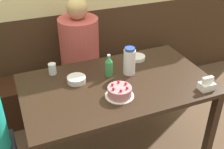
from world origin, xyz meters
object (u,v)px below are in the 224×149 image
water_pitcher (129,61)px  glass_water_tall (52,69)px  soju_bottle (109,66)px  bowl_soup_white (137,58)px  bowl_rice_small (76,79)px  napkin_holder (207,85)px  bench_seat (87,86)px  birthday_cake (120,92)px  person_pale_blue_shirt (81,62)px

water_pitcher → glass_water_tall: 0.62m
soju_bottle → bowl_soup_white: soju_bottle is taller
bowl_rice_small → napkin_holder: bearing=-28.2°
glass_water_tall → bowl_rice_small: bearing=-53.1°
bench_seat → napkin_holder: napkin_holder is taller
birthday_cake → soju_bottle: size_ratio=1.12×
glass_water_tall → birthday_cake: bearing=-52.5°
person_pale_blue_shirt → bowl_soup_white: bearing=45.0°
water_pitcher → napkin_holder: 0.61m
water_pitcher → person_pale_blue_shirt: (-0.24, 0.60, -0.26)m
glass_water_tall → person_pale_blue_shirt: person_pale_blue_shirt is taller
bench_seat → person_pale_blue_shirt: 0.43m
soju_bottle → birthday_cake: bearing=-96.7°
bowl_rice_small → bench_seat: bearing=67.9°
birthday_cake → napkin_holder: 0.65m
water_pitcher → napkin_holder: water_pitcher is taller
bench_seat → glass_water_tall: bearing=-130.0°
birthday_cake → bench_seat: bearing=87.0°
birthday_cake → bowl_rice_small: (-0.23, 0.30, -0.02)m
glass_water_tall → soju_bottle: bearing=-25.7°
water_pitcher → person_pale_blue_shirt: 0.69m
napkin_holder → bowl_rice_small: (-0.86, 0.46, -0.02)m
bench_seat → bowl_rice_small: bowl_rice_small is taller
bowl_rice_small → glass_water_tall: 0.24m
water_pitcher → glass_water_tall: bearing=158.5°
bowl_soup_white → glass_water_tall: glass_water_tall is taller
water_pitcher → napkin_holder: (0.43, -0.43, -0.07)m
napkin_holder → glass_water_tall: napkin_holder is taller
napkin_holder → glass_water_tall: size_ratio=1.21×
bench_seat → bowl_rice_small: bearing=-112.1°
water_pitcher → soju_bottle: bearing=170.3°
water_pitcher → bowl_soup_white: water_pitcher is taller
bench_seat → birthday_cake: 1.16m
soju_bottle → bowl_soup_white: 0.38m
birthday_cake → bowl_rice_small: birthday_cake is taller
water_pitcher → bowl_rice_small: water_pitcher is taller
bench_seat → bowl_rice_small: (-0.29, -0.70, 0.57)m
napkin_holder → bowl_rice_small: bearing=151.8°
birthday_cake → bowl_rice_small: 0.38m
bowl_soup_white → bowl_rice_small: size_ratio=0.98×
bench_seat → water_pitcher: bearing=-78.8°
bench_seat → water_pitcher: (0.15, -0.74, 0.66)m
soju_bottle → napkin_holder: (0.60, -0.46, -0.05)m
water_pitcher → bench_seat: bearing=101.2°
bench_seat → soju_bottle: 0.95m
birthday_cake → glass_water_tall: bearing=127.5°
birthday_cake → bowl_soup_white: size_ratio=1.47×
bowl_rice_small → person_pale_blue_shirt: size_ratio=0.12×
bench_seat → soju_bottle: (-0.02, -0.71, 0.64)m
birthday_cake → soju_bottle: bearing=83.3°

